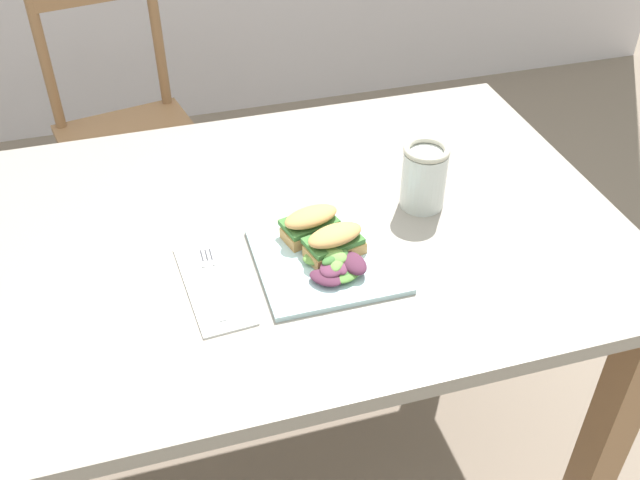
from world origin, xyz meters
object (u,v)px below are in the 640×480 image
(chair_wooden_far, at_px, (128,134))
(mason_jar_iced_tea, at_px, (424,179))
(sandwich_half_back, at_px, (311,223))
(plate_lunch, at_px, (326,260))
(fork_on_napkin, at_px, (212,277))
(sandwich_half_front, at_px, (335,242))
(dining_table, at_px, (260,278))

(chair_wooden_far, relative_size, mason_jar_iced_tea, 6.71)
(sandwich_half_back, bearing_deg, plate_lunch, -82.53)
(fork_on_napkin, relative_size, mason_jar_iced_tea, 1.43)
(sandwich_half_back, relative_size, mason_jar_iced_tea, 0.88)
(plate_lunch, distance_m, sandwich_half_front, 0.04)
(chair_wooden_far, relative_size, sandwich_half_front, 7.58)
(sandwich_half_front, bearing_deg, plate_lunch, -160.19)
(dining_table, height_order, plate_lunch, plate_lunch)
(fork_on_napkin, height_order, mason_jar_iced_tea, mason_jar_iced_tea)
(chair_wooden_far, xyz_separation_m, plate_lunch, (0.31, -1.08, 0.30))
(dining_table, bearing_deg, sandwich_half_back, -31.07)
(chair_wooden_far, bearing_deg, sandwich_half_front, -73.13)
(fork_on_napkin, bearing_deg, dining_table, 47.34)
(sandwich_half_back, height_order, mason_jar_iced_tea, mason_jar_iced_tea)
(sandwich_half_front, distance_m, fork_on_napkin, 0.22)
(fork_on_napkin, bearing_deg, chair_wooden_far, 95.69)
(dining_table, xyz_separation_m, plate_lunch, (0.10, -0.12, 0.12))
(plate_lunch, relative_size, mason_jar_iced_tea, 1.88)
(dining_table, distance_m, fork_on_napkin, 0.20)
(mason_jar_iced_tea, bearing_deg, fork_on_napkin, -166.34)
(plate_lunch, xyz_separation_m, mason_jar_iced_tea, (0.23, 0.12, 0.05))
(sandwich_half_front, height_order, fork_on_napkin, sandwich_half_front)
(mason_jar_iced_tea, bearing_deg, sandwich_half_front, -152.49)
(dining_table, distance_m, mason_jar_iced_tea, 0.37)
(chair_wooden_far, bearing_deg, dining_table, -77.65)
(sandwich_half_back, xyz_separation_m, mason_jar_iced_tea, (0.24, 0.05, 0.02))
(chair_wooden_far, height_order, sandwich_half_back, chair_wooden_far)
(chair_wooden_far, bearing_deg, sandwich_half_back, -73.48)
(dining_table, height_order, chair_wooden_far, chair_wooden_far)
(sandwich_half_back, bearing_deg, fork_on_napkin, -163.49)
(plate_lunch, distance_m, mason_jar_iced_tea, 0.26)
(plate_lunch, bearing_deg, mason_jar_iced_tea, 26.97)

